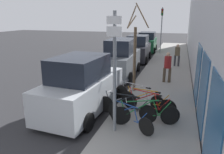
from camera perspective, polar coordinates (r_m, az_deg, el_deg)
ground_plane at (r=14.26m, az=2.94°, el=0.05°), size 80.00×80.00×0.00m
sidewalk_curb at (r=16.56m, az=14.16°, el=2.06°), size 3.20×32.00×0.15m
building_facade at (r=16.06m, az=21.28°, el=12.47°), size 0.23×32.00×6.50m
signpost at (r=6.73m, az=0.67°, el=1.75°), size 0.46×0.13×3.83m
bicycle_0 at (r=7.56m, az=4.48°, el=-10.44°), size 1.82×1.11×0.84m
bicycle_1 at (r=7.76m, az=8.77°, el=-9.57°), size 2.29×0.79×0.93m
bicycle_2 at (r=8.22m, az=3.65°, el=-7.93°), size 2.35×0.65×0.92m
bicycle_3 at (r=8.49m, az=9.44°, el=-7.24°), size 2.24×1.07×0.96m
bicycle_4 at (r=8.87m, az=9.16°, el=-6.34°), size 2.31×0.74×0.90m
bicycle_5 at (r=9.26m, az=6.99°, el=-5.15°), size 2.31×1.26×0.96m
parked_car_0 at (r=8.93m, az=-7.89°, el=-2.60°), size 2.34×4.68×2.33m
parked_car_1 at (r=14.24m, az=2.44°, el=4.59°), size 2.01×4.83×2.44m
parked_car_2 at (r=19.40m, az=6.81°, el=7.20°), size 2.08×4.40×2.24m
parked_car_3 at (r=24.80m, az=9.16°, el=8.87°), size 2.14×4.47×2.15m
pedestrian_near at (r=12.75m, az=14.32°, el=3.02°), size 0.45×0.38×1.73m
pedestrian_far at (r=17.23m, az=16.70°, el=5.89°), size 0.43×0.37×1.65m
street_tree at (r=10.74m, az=5.96°, el=6.09°), size 0.94×1.23×4.27m
traffic_light at (r=22.67m, az=12.83°, el=13.26°), size 0.20×0.30×4.50m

